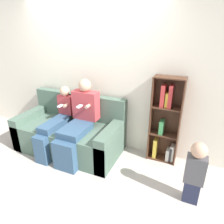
{
  "coord_description": "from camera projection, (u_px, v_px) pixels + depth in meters",
  "views": [
    {
      "loc": [
        1.69,
        -2.01,
        2.05
      ],
      "look_at": [
        0.56,
        0.61,
        0.83
      ],
      "focal_mm": 32.0,
      "sensor_mm": 36.0,
      "label": 1
    }
  ],
  "objects": [
    {
      "name": "back_wall",
      "position": [
        93.0,
        75.0,
        3.5
      ],
      "size": [
        10.0,
        0.06,
        2.55
      ],
      "color": "silver",
      "rests_on": "ground_plane"
    },
    {
      "name": "toddler_standing",
      "position": [
        195.0,
        172.0,
        2.4
      ],
      "size": [
        0.23,
        0.19,
        0.85
      ],
      "color": "#232842",
      "rests_on": "ground_plane"
    },
    {
      "name": "ground_plane",
      "position": [
        64.0,
        169.0,
        3.13
      ],
      "size": [
        14.0,
        14.0,
        0.0
      ],
      "primitive_type": "plane",
      "color": "#BCB2A8"
    },
    {
      "name": "adult_seated",
      "position": [
        79.0,
        120.0,
        3.23
      ],
      "size": [
        0.44,
        0.86,
        1.28
      ],
      "color": "#335170",
      "rests_on": "ground_plane"
    },
    {
      "name": "bookshelf",
      "position": [
        165.0,
        122.0,
        3.14
      ],
      "size": [
        0.46,
        0.24,
        1.4
      ],
      "color": "#4C2D1E",
      "rests_on": "ground_plane"
    },
    {
      "name": "child_seated",
      "position": [
        55.0,
        122.0,
        3.39
      ],
      "size": [
        0.27,
        0.88,
        1.1
      ],
      "color": "#335170",
      "rests_on": "ground_plane"
    },
    {
      "name": "couch",
      "position": [
        70.0,
        133.0,
        3.55
      ],
      "size": [
        1.82,
        0.91,
        0.94
      ],
      "color": "#4C6656",
      "rests_on": "ground_plane"
    }
  ]
}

